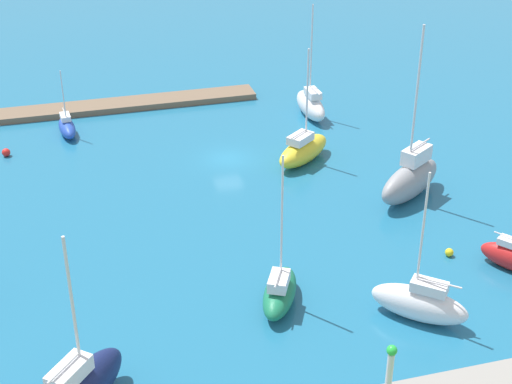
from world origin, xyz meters
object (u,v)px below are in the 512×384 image
object	(u,v)px
harbor_beacon	(390,370)
sailboat_green_near_pier	(280,291)
sailboat_gray_east_end	(410,178)
sailboat_yellow_inner_mooring	(303,150)
sailboat_white_west_end	(311,105)
sailboat_white_lone_south	(420,303)
mooring_buoy_yellow	(449,252)
sailboat_blue_center_basin	(67,127)
pier_dock	(124,104)
mooring_buoy_red	(6,152)

from	to	relation	value
harbor_beacon	sailboat_green_near_pier	xyz separation A→B (m)	(2.40, -11.34, -2.48)
sailboat_gray_east_end	sailboat_yellow_inner_mooring	bearing A→B (deg)	-87.25
sailboat_yellow_inner_mooring	sailboat_green_near_pier	xyz separation A→B (m)	(8.13, 19.58, -0.17)
sailboat_yellow_inner_mooring	sailboat_white_west_end	xyz separation A→B (m)	(-4.01, -9.63, 0.11)
sailboat_white_lone_south	mooring_buoy_yellow	xyz separation A→B (m)	(-5.36, -6.03, -0.95)
sailboat_blue_center_basin	sailboat_white_west_end	bearing A→B (deg)	80.06
harbor_beacon	sailboat_white_lone_south	world-z (taller)	sailboat_white_lone_south
pier_dock	mooring_buoy_red	bearing A→B (deg)	37.27
mooring_buoy_yellow	sailboat_gray_east_end	bearing A→B (deg)	-96.60
harbor_beacon	sailboat_white_lone_south	xyz separation A→B (m)	(-5.60, -7.55, -2.23)
sailboat_white_lone_south	mooring_buoy_yellow	bearing A→B (deg)	-90.25
mooring_buoy_yellow	mooring_buoy_red	xyz separation A→B (m)	(30.70, -25.52, 0.07)
sailboat_yellow_inner_mooring	sailboat_green_near_pier	world-z (taller)	sailboat_green_near_pier
sailboat_white_lone_south	harbor_beacon	bearing A→B (deg)	94.79
sailboat_blue_center_basin	sailboat_white_west_end	size ratio (longest dim) A/B	0.57
sailboat_blue_center_basin	sailboat_gray_east_end	bearing A→B (deg)	47.19
sailboat_blue_center_basin	sailboat_green_near_pier	bearing A→B (deg)	15.40
sailboat_gray_east_end	mooring_buoy_red	xyz separation A→B (m)	(31.72, -16.69, -1.34)
harbor_beacon	pier_dock	bearing A→B (deg)	-80.48
sailboat_blue_center_basin	sailboat_green_near_pier	size ratio (longest dim) A/B	0.61
harbor_beacon	sailboat_yellow_inner_mooring	size ratio (longest dim) A/B	0.36
pier_dock	mooring_buoy_yellow	world-z (taller)	pier_dock
harbor_beacon	sailboat_white_west_end	distance (m)	41.75
harbor_beacon	sailboat_white_west_end	size ratio (longest dim) A/B	0.33
sailboat_blue_center_basin	mooring_buoy_red	xyz separation A→B (m)	(5.61, 3.41, -0.43)
pier_dock	sailboat_white_west_end	xyz separation A→B (m)	(-17.79, 7.46, 0.99)
harbor_beacon	sailboat_gray_east_end	distance (m)	25.48
pier_dock	sailboat_white_west_end	size ratio (longest dim) A/B	2.43
pier_dock	sailboat_yellow_inner_mooring	bearing A→B (deg)	128.88
pier_dock	sailboat_blue_center_basin	xyz separation A→B (m)	(6.08, 5.48, 0.50)
sailboat_gray_east_end	sailboat_white_lone_south	bearing A→B (deg)	33.16
sailboat_white_lone_south	sailboat_gray_east_end	distance (m)	16.18
pier_dock	sailboat_white_lone_south	size ratio (longest dim) A/B	2.66
sailboat_yellow_inner_mooring	mooring_buoy_red	distance (m)	26.76
mooring_buoy_red	pier_dock	bearing A→B (deg)	-142.73
sailboat_white_lone_south	mooring_buoy_red	distance (m)	40.48
sailboat_white_west_end	mooring_buoy_yellow	distance (m)	27.01
sailboat_yellow_inner_mooring	sailboat_white_west_end	bearing A→B (deg)	28.79
sailboat_gray_east_end	sailboat_white_west_end	size ratio (longest dim) A/B	1.28
sailboat_blue_center_basin	sailboat_gray_east_end	xyz separation A→B (m)	(-26.11, 20.11, 0.91)
mooring_buoy_yellow	harbor_beacon	bearing A→B (deg)	51.10
harbor_beacon	sailboat_white_lone_south	bearing A→B (deg)	-126.58
sailboat_yellow_inner_mooring	sailboat_white_lone_south	xyz separation A→B (m)	(0.12, 23.36, 0.07)
sailboat_green_near_pier	mooring_buoy_red	bearing A→B (deg)	58.87
sailboat_white_west_end	sailboat_blue_center_basin	bearing A→B (deg)	84.12
sailboat_yellow_inner_mooring	mooring_buoy_yellow	bearing A→B (deg)	-111.78
sailboat_white_lone_south	mooring_buoy_yellow	world-z (taller)	sailboat_white_lone_south
mooring_buoy_red	sailboat_yellow_inner_mooring	bearing A→B (deg)	162.17
harbor_beacon	sailboat_green_near_pier	distance (m)	11.85
mooring_buoy_yellow	mooring_buoy_red	bearing A→B (deg)	-39.73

